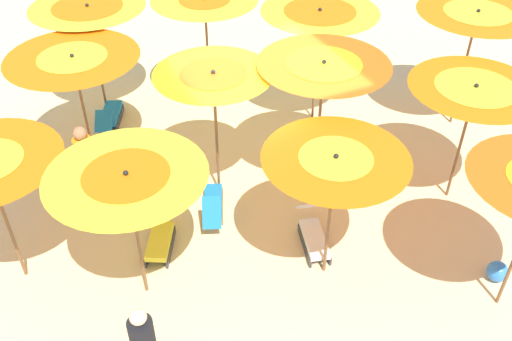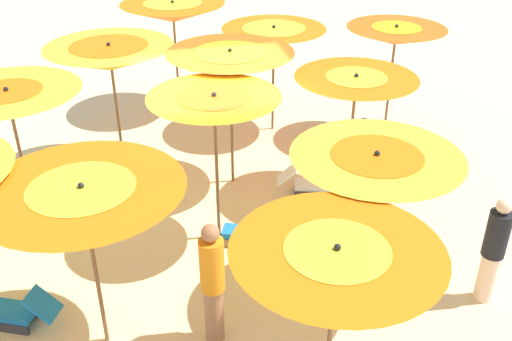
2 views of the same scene
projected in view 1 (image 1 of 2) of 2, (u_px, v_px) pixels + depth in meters
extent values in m
cube|color=beige|center=(261.00, 186.00, 10.52)|extent=(36.82, 36.82, 0.04)
cylinder|color=brown|center=(8.00, 226.00, 8.21)|extent=(0.05, 0.05, 2.04)
cylinder|color=brown|center=(138.00, 242.00, 7.97)|extent=(0.05, 0.05, 2.04)
cone|color=yellow|center=(128.00, 186.00, 7.33)|extent=(2.10, 2.10, 0.36)
cone|color=orange|center=(127.00, 180.00, 7.27)|extent=(1.12, 1.12, 0.19)
sphere|color=black|center=(126.00, 173.00, 7.20)|extent=(0.07, 0.07, 0.07)
cylinder|color=brown|center=(329.00, 222.00, 8.28)|extent=(0.05, 0.05, 2.03)
cone|color=orange|center=(335.00, 167.00, 7.64)|extent=(2.00, 2.00, 0.32)
cone|color=yellow|center=(335.00, 162.00, 7.59)|extent=(0.99, 0.99, 0.16)
sphere|color=black|center=(336.00, 156.00, 7.52)|extent=(0.07, 0.07, 0.07)
cylinder|color=brown|center=(86.00, 119.00, 10.39)|extent=(0.05, 0.05, 2.03)
cone|color=orange|center=(75.00, 69.00, 9.75)|extent=(2.27, 2.27, 0.44)
cone|color=yellow|center=(73.00, 63.00, 9.68)|extent=(1.17, 1.17, 0.23)
sphere|color=black|center=(72.00, 56.00, 9.60)|extent=(0.07, 0.07, 0.07)
cylinder|color=brown|center=(217.00, 141.00, 9.70)|extent=(0.05, 0.05, 2.20)
cone|color=yellow|center=(214.00, 85.00, 9.01)|extent=(1.90, 1.90, 0.40)
cone|color=orange|center=(214.00, 79.00, 8.95)|extent=(1.06, 1.06, 0.22)
sphere|color=black|center=(213.00, 72.00, 8.87)|extent=(0.07, 0.07, 0.07)
cylinder|color=brown|center=(318.00, 133.00, 9.83)|extent=(0.05, 0.05, 2.27)
cone|color=orange|center=(323.00, 74.00, 9.12)|extent=(2.14, 2.14, 0.38)
cone|color=yellow|center=(324.00, 69.00, 9.06)|extent=(1.21, 1.21, 0.22)
sphere|color=black|center=(324.00, 62.00, 8.98)|extent=(0.07, 0.07, 0.07)
cylinder|color=brown|center=(459.00, 149.00, 9.65)|extent=(0.05, 0.05, 2.06)
cone|color=orange|center=(474.00, 96.00, 9.00)|extent=(2.10, 2.10, 0.31)
cone|color=yellow|center=(475.00, 92.00, 8.96)|extent=(1.27, 1.27, 0.19)
sphere|color=black|center=(477.00, 86.00, 8.89)|extent=(0.07, 0.07, 0.07)
cylinder|color=brown|center=(98.00, 63.00, 11.89)|extent=(0.05, 0.05, 2.16)
cone|color=yellow|center=(89.00, 14.00, 11.21)|extent=(2.26, 2.26, 0.30)
cone|color=orange|center=(88.00, 11.00, 11.17)|extent=(1.38, 1.38, 0.18)
sphere|color=black|center=(87.00, 5.00, 11.10)|extent=(0.07, 0.07, 0.07)
cylinder|color=brown|center=(208.00, 59.00, 12.04)|extent=(0.05, 0.05, 2.16)
cone|color=yellow|center=(205.00, 10.00, 11.37)|extent=(2.13, 2.13, 0.42)
cone|color=orange|center=(205.00, 4.00, 11.30)|extent=(1.02, 1.02, 0.20)
cylinder|color=brown|center=(315.00, 73.00, 11.59)|extent=(0.05, 0.05, 2.16)
cone|color=yellow|center=(319.00, 22.00, 10.91)|extent=(2.25, 2.25, 0.45)
cone|color=orange|center=(319.00, 18.00, 10.85)|extent=(1.37, 1.37, 0.27)
sphere|color=black|center=(320.00, 9.00, 10.75)|extent=(0.07, 0.07, 0.07)
cylinder|color=brown|center=(462.00, 75.00, 11.43)|extent=(0.05, 0.05, 2.23)
cone|color=orange|center=(476.00, 23.00, 10.73)|extent=(2.27, 2.27, 0.41)
cone|color=yellow|center=(477.00, 18.00, 10.67)|extent=(1.27, 1.27, 0.23)
sphere|color=black|center=(479.00, 11.00, 10.58)|extent=(0.07, 0.07, 0.07)
cube|color=#333338|center=(104.00, 118.00, 12.11)|extent=(0.39, 0.81, 0.14)
cube|color=#333338|center=(120.00, 118.00, 12.11)|extent=(0.39, 0.81, 0.14)
cube|color=#1972B7|center=(111.00, 113.00, 12.04)|extent=(0.67, 0.94, 0.10)
cube|color=#1972B7|center=(104.00, 121.00, 11.44)|extent=(0.46, 0.48, 0.34)
cube|color=#333338|center=(324.00, 243.00, 9.26)|extent=(0.27, 0.84, 0.14)
cube|color=#333338|center=(304.00, 245.00, 9.23)|extent=(0.27, 0.84, 0.14)
cube|color=white|center=(315.00, 239.00, 9.17)|extent=(0.54, 0.91, 0.10)
cube|color=white|center=(307.00, 206.00, 9.50)|extent=(0.40, 0.41, 0.31)
cube|color=#333338|center=(171.00, 247.00, 9.20)|extent=(0.40, 0.74, 0.14)
cube|color=#333338|center=(150.00, 246.00, 9.21)|extent=(0.40, 0.74, 0.14)
cube|color=yellow|center=(160.00, 241.00, 9.13)|extent=(0.67, 0.88, 0.10)
cube|color=yellow|center=(164.00, 207.00, 9.43)|extent=(0.46, 0.46, 0.37)
cube|color=silver|center=(195.00, 85.00, 13.20)|extent=(0.26, 0.98, 0.14)
cube|color=silver|center=(183.00, 89.00, 13.04)|extent=(0.26, 0.98, 0.14)
cube|color=#1972B7|center=(189.00, 82.00, 13.04)|extent=(0.55, 1.04, 0.10)
cube|color=#1972B7|center=(172.00, 63.00, 13.31)|extent=(0.40, 0.43, 0.37)
cube|color=olive|center=(205.00, 207.00, 9.95)|extent=(0.35, 0.77, 0.14)
cube|color=olive|center=(222.00, 206.00, 9.96)|extent=(0.35, 0.77, 0.14)
cube|color=#1972B7|center=(213.00, 201.00, 9.88)|extent=(0.60, 0.87, 0.10)
cube|color=#1972B7|center=(212.00, 213.00, 9.27)|extent=(0.42, 0.45, 0.46)
cylinder|color=black|center=(143.00, 340.00, 6.65)|extent=(0.30, 0.30, 0.66)
sphere|color=beige|center=(138.00, 317.00, 6.39)|extent=(0.20, 0.20, 0.20)
cylinder|color=#A3704C|center=(94.00, 192.00, 9.74)|extent=(0.24, 0.24, 0.81)
cylinder|color=orange|center=(85.00, 157.00, 9.27)|extent=(0.30, 0.30, 0.71)
sphere|color=#A3704C|center=(80.00, 133.00, 8.98)|extent=(0.22, 0.22, 0.22)
sphere|color=#337FE5|center=(497.00, 271.00, 8.67)|extent=(0.32, 0.32, 0.32)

